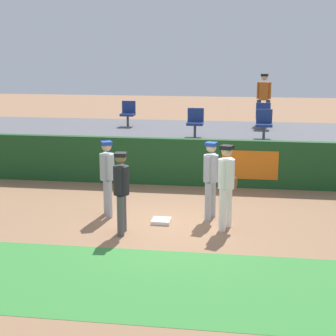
% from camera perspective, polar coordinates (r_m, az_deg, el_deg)
% --- Properties ---
extents(ground_plane, '(60.00, 60.00, 0.00)m').
position_cam_1_polar(ground_plane, '(11.76, -0.02, -5.91)').
color(ground_plane, '#936B4C').
extents(grass_foreground_strip, '(18.00, 2.80, 0.01)m').
position_cam_1_polar(grass_foreground_strip, '(9.04, -2.83, -11.87)').
color(grass_foreground_strip, '#388438').
rests_on(grass_foreground_strip, ground_plane).
extents(first_base, '(0.40, 0.40, 0.08)m').
position_cam_1_polar(first_base, '(11.83, -0.71, -5.61)').
color(first_base, white).
rests_on(first_base, ground_plane).
extents(player_fielder_home, '(0.47, 0.51, 1.79)m').
position_cam_1_polar(player_fielder_home, '(11.25, 6.18, -1.38)').
color(player_fielder_home, white).
rests_on(player_fielder_home, ground_plane).
extents(player_runner_visitor, '(0.40, 0.47, 1.72)m').
position_cam_1_polar(player_runner_visitor, '(11.91, 4.53, -0.72)').
color(player_runner_visitor, '#9EA3AD').
rests_on(player_runner_visitor, ground_plane).
extents(player_coach_visitor, '(0.43, 0.44, 1.71)m').
position_cam_1_polar(player_coach_visitor, '(12.15, -6.43, -0.53)').
color(player_coach_visitor, '#9EA3AD').
rests_on(player_coach_visitor, ground_plane).
extents(player_umpire, '(0.34, 0.47, 1.69)m').
position_cam_1_polar(player_umpire, '(10.95, -4.94, -2.03)').
color(player_umpire, '#4C4C51').
rests_on(player_umpire, ground_plane).
extents(field_wall, '(18.00, 0.26, 1.30)m').
position_cam_1_polar(field_wall, '(14.84, 1.93, 0.63)').
color(field_wall, '#19471E').
rests_on(field_wall, ground_plane).
extents(bleacher_platform, '(18.00, 4.80, 1.12)m').
position_cam_1_polar(bleacher_platform, '(17.37, 2.86, 2.12)').
color(bleacher_platform, '#59595E').
rests_on(bleacher_platform, ground_plane).
extents(seat_front_center, '(0.48, 0.44, 0.84)m').
position_cam_1_polar(seat_front_center, '(16.08, 2.89, 4.99)').
color(seat_front_center, '#4C4C51').
rests_on(seat_front_center, bleacher_platform).
extents(seat_back_right, '(0.47, 0.44, 0.84)m').
position_cam_1_polar(seat_back_right, '(17.80, 9.99, 5.56)').
color(seat_back_right, '#4C4C51').
rests_on(seat_back_right, bleacher_platform).
extents(seat_front_right, '(0.46, 0.44, 0.84)m').
position_cam_1_polar(seat_front_right, '(16.02, 10.09, 4.77)').
color(seat_front_right, '#4C4C51').
rests_on(seat_front_right, bleacher_platform).
extents(seat_back_left, '(0.45, 0.44, 0.84)m').
position_cam_1_polar(seat_back_left, '(18.23, -4.23, 5.89)').
color(seat_back_left, '#4C4C51').
rests_on(seat_back_left, bleacher_platform).
extents(spectator_hooded, '(0.48, 0.37, 1.72)m').
position_cam_1_polar(spectator_hooded, '(18.74, 10.06, 7.53)').
color(spectator_hooded, '#33384C').
rests_on(spectator_hooded, bleacher_platform).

